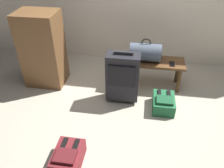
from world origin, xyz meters
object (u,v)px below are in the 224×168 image
(bench, at_px, (149,64))
(suitcase_upright_charcoal, at_px, (123,77))
(cell_phone, at_px, (172,64))
(backpack_maroon, at_px, (68,157))
(backpack_green, at_px, (164,103))
(side_cabinet, at_px, (43,50))
(duffel_bag_slate, at_px, (145,52))

(bench, relative_size, suitcase_upright_charcoal, 1.33)
(cell_phone, xyz_separation_m, backpack_maroon, (-1.09, -1.50, -0.33))
(backpack_green, distance_m, side_cabinet, 1.88)
(cell_phone, bearing_deg, backpack_green, -100.76)
(bench, height_order, backpack_maroon, bench)
(bench, bearing_deg, suitcase_upright_charcoal, -128.95)
(suitcase_upright_charcoal, bearing_deg, cell_phone, 29.42)
(duffel_bag_slate, relative_size, side_cabinet, 0.40)
(cell_phone, relative_size, backpack_green, 0.38)
(cell_phone, xyz_separation_m, suitcase_upright_charcoal, (-0.66, -0.37, -0.04))
(duffel_bag_slate, height_order, backpack_green, duffel_bag_slate)
(cell_phone, distance_m, backpack_maroon, 1.88)
(bench, distance_m, side_cabinet, 1.58)
(bench, bearing_deg, duffel_bag_slate, 180.00)
(suitcase_upright_charcoal, bearing_deg, duffel_bag_slate, 57.78)
(bench, bearing_deg, cell_phone, -10.80)
(backpack_maroon, height_order, side_cabinet, side_cabinet)
(bench, relative_size, duffel_bag_slate, 2.27)
(bench, distance_m, backpack_green, 0.64)
(bench, relative_size, side_cabinet, 0.91)
(side_cabinet, bearing_deg, backpack_maroon, -61.01)
(cell_phone, distance_m, suitcase_upright_charcoal, 0.76)
(suitcase_upright_charcoal, relative_size, side_cabinet, 0.68)
(duffel_bag_slate, distance_m, cell_phone, 0.41)
(duffel_bag_slate, bearing_deg, bench, -0.00)
(backpack_maroon, bearing_deg, backpack_green, 45.69)
(duffel_bag_slate, height_order, side_cabinet, side_cabinet)
(suitcase_upright_charcoal, relative_size, backpack_maroon, 1.97)
(backpack_maroon, bearing_deg, duffel_bag_slate, 65.88)
(backpack_green, relative_size, side_cabinet, 0.35)
(duffel_bag_slate, bearing_deg, backpack_maroon, -114.12)
(duffel_bag_slate, relative_size, backpack_green, 1.16)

